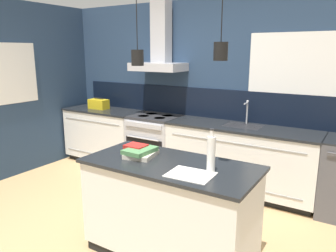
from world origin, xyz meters
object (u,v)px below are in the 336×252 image
Objects in this scene: oven_range at (155,144)px; yellow_toolbox at (99,104)px; bottle_on_island at (211,154)px; book_stack at (141,152)px; red_supply_box at (136,149)px.

yellow_toolbox reaches higher than oven_range.
bottle_on_island reaches higher than book_stack.
oven_range is 2.52m from bottle_on_island.
yellow_toolbox is (-2.08, 1.68, 0.03)m from red_supply_box.
yellow_toolbox is (-1.17, 0.00, 0.54)m from oven_range.
bottle_on_island reaches higher than yellow_toolbox.
bottle_on_island is 0.74m from book_stack.
bottle_on_island is 3.37m from yellow_toolbox.
book_stack is 0.09m from red_supply_box.
red_supply_box reaches higher than book_stack.
yellow_toolbox is at bearing 141.69° from book_stack.
bottle_on_island is at bearing -45.19° from oven_range.
bottle_on_island is 1.87× the size of red_supply_box.
oven_range is 2.04m from book_stack.
oven_range is at bearing 118.74° from red_supply_box.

